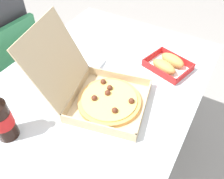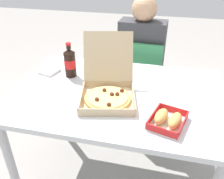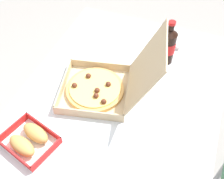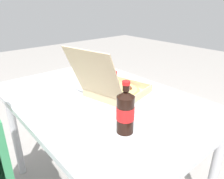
# 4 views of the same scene
# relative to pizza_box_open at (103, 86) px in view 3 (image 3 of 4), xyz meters

# --- Properties ---
(ground_plane) EXTENTS (10.00, 10.00, 0.00)m
(ground_plane) POSITION_rel_pizza_box_open_xyz_m (0.04, 0.07, -0.77)
(ground_plane) COLOR gray
(dining_table) EXTENTS (1.24, 0.85, 0.72)m
(dining_table) POSITION_rel_pizza_box_open_xyz_m (0.04, 0.07, -0.12)
(dining_table) COLOR silver
(dining_table) RESTS_ON ground_plane
(pizza_box_open) EXTENTS (0.37, 0.47, 0.31)m
(pizza_box_open) POSITION_rel_pizza_box_open_xyz_m (0.00, 0.00, 0.00)
(pizza_box_open) COLOR tan
(pizza_box_open) RESTS_ON dining_table
(bread_side_box) EXTENTS (0.20, 0.22, 0.06)m
(bread_side_box) POSITION_rel_pizza_box_open_xyz_m (0.33, -0.16, -0.02)
(bread_side_box) COLOR white
(bread_side_box) RESTS_ON dining_table
(cola_bottle) EXTENTS (0.07, 0.07, 0.22)m
(cola_bottle) POSITION_rel_pizza_box_open_xyz_m (-0.30, 0.20, 0.05)
(cola_bottle) COLOR black
(cola_bottle) RESTS_ON dining_table
(paper_menu) EXTENTS (0.25, 0.22, 0.00)m
(paper_menu) POSITION_rel_pizza_box_open_xyz_m (-0.40, -0.12, -0.04)
(paper_menu) COLOR white
(paper_menu) RESTS_ON dining_table
(napkin_pile) EXTENTS (0.14, 0.14, 0.02)m
(napkin_pile) POSITION_rel_pizza_box_open_xyz_m (-0.46, 0.21, -0.03)
(napkin_pile) COLOR white
(napkin_pile) RESTS_ON dining_table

